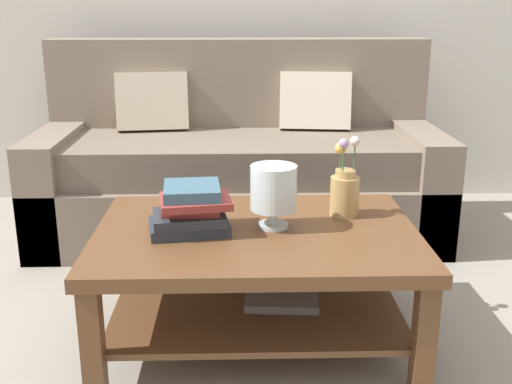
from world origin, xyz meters
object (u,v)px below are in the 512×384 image
at_px(couch, 240,168).
at_px(glass_hurricane_vase, 275,190).
at_px(coffee_table, 258,259).
at_px(book_stack_main, 192,210).
at_px(flower_pitcher, 345,190).

xyz_separation_m(couch, glass_hurricane_vase, (0.13, -1.19, 0.23)).
distance_m(coffee_table, glass_hurricane_vase, 0.28).
distance_m(book_stack_main, glass_hurricane_vase, 0.31).
bearing_deg(coffee_table, book_stack_main, -177.14).
distance_m(couch, coffee_table, 1.22).
relative_size(glass_hurricane_vase, flower_pitcher, 0.75).
height_order(book_stack_main, flower_pitcher, flower_pitcher).
xyz_separation_m(book_stack_main, glass_hurricane_vase, (0.30, 0.04, 0.07)).
xyz_separation_m(book_stack_main, flower_pitcher, (0.59, 0.17, 0.02)).
distance_m(glass_hurricane_vase, flower_pitcher, 0.32).
height_order(glass_hurricane_vase, flower_pitcher, flower_pitcher).
relative_size(book_stack_main, flower_pitcher, 1.02).
xyz_separation_m(couch, flower_pitcher, (0.41, -1.06, 0.19)).
bearing_deg(flower_pitcher, glass_hurricane_vase, -155.30).
relative_size(book_stack_main, glass_hurricane_vase, 1.36).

